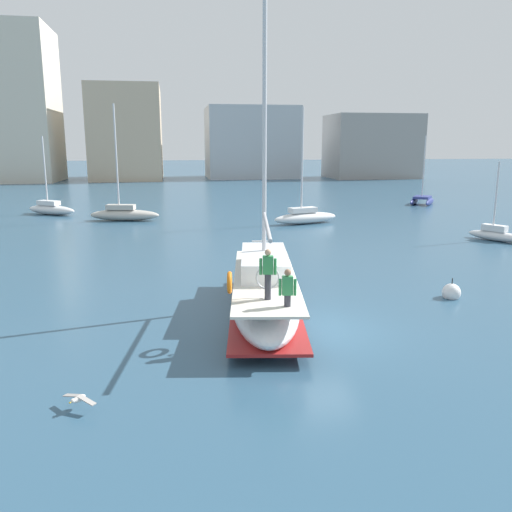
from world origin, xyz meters
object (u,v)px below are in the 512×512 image
at_px(moored_cutter_left, 496,234).
at_px(main_sailboat, 265,291).
at_px(moored_sloop_near, 51,209).
at_px(moored_sloop_far, 124,213).
at_px(seagull, 79,399).
at_px(mooring_buoy, 451,293).
at_px(moored_cutter_right, 422,200).
at_px(moored_catamaran, 305,216).

bearing_deg(moored_cutter_left, main_sailboat, -144.74).
xyz_separation_m(moored_sloop_near, moored_sloop_far, (6.76, -4.96, 0.08)).
bearing_deg(seagull, mooring_buoy, 27.89).
bearing_deg(moored_sloop_far, moored_cutter_right, 13.40).
height_order(main_sailboat, moored_cutter_right, main_sailboat).
xyz_separation_m(main_sailboat, moored_sloop_far, (-7.10, 25.74, -0.29)).
height_order(moored_sloop_near, mooring_buoy, moored_sloop_near).
height_order(main_sailboat, moored_sloop_near, main_sailboat).
bearing_deg(seagull, main_sailboat, 48.28).
height_order(moored_catamaran, moored_cutter_left, moored_catamaran).
xyz_separation_m(moored_sloop_near, moored_catamaran, (21.04, -9.00, 0.06)).
xyz_separation_m(moored_cutter_left, moored_cutter_right, (5.08, 20.42, 0.09)).
relative_size(main_sailboat, moored_catamaran, 1.54).
xyz_separation_m(moored_sloop_far, moored_cutter_left, (24.62, -13.35, -0.19)).
xyz_separation_m(moored_cutter_left, mooring_buoy, (-9.63, -11.51, -0.21)).
relative_size(moored_sloop_near, seagull, 8.01).
bearing_deg(moored_cutter_right, mooring_buoy, -114.74).
bearing_deg(moored_catamaran, moored_cutter_right, 35.76).
distance_m(main_sailboat, seagull, 8.39).
height_order(moored_cutter_left, mooring_buoy, moored_cutter_left).
distance_m(moored_sloop_near, moored_sloop_far, 8.39).
bearing_deg(mooring_buoy, moored_sloop_far, 121.09).
height_order(moored_catamaran, mooring_buoy, moored_catamaran).
xyz_separation_m(moored_sloop_near, moored_cutter_right, (36.47, 2.12, -0.02)).
bearing_deg(moored_cutter_right, moored_cutter_left, -103.97).
relative_size(moored_catamaran, moored_cutter_right, 1.27).
bearing_deg(seagull, moored_sloop_near, 102.65).
relative_size(moored_cutter_right, seagull, 8.21).
xyz_separation_m(moored_sloop_near, mooring_buoy, (21.75, -29.82, -0.32)).
distance_m(moored_catamaran, mooring_buoy, 20.84).
height_order(moored_cutter_left, seagull, moored_cutter_left).
relative_size(moored_sloop_far, mooring_buoy, 9.57).
bearing_deg(moored_sloop_near, moored_cutter_right, 3.32).
bearing_deg(moored_cutter_right, moored_sloop_near, -176.68).
bearing_deg(seagull, moored_sloop_far, 92.74).
relative_size(moored_cutter_left, mooring_buoy, 5.22).
distance_m(moored_sloop_near, seagull, 37.86).
bearing_deg(main_sailboat, moored_sloop_near, 114.30).
relative_size(moored_sloop_near, moored_catamaran, 0.77).
bearing_deg(moored_sloop_near, moored_catamaran, -23.16).
distance_m(moored_catamaran, seagull, 30.71).
xyz_separation_m(moored_sloop_near, seagull, (8.29, -36.94, -0.26)).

